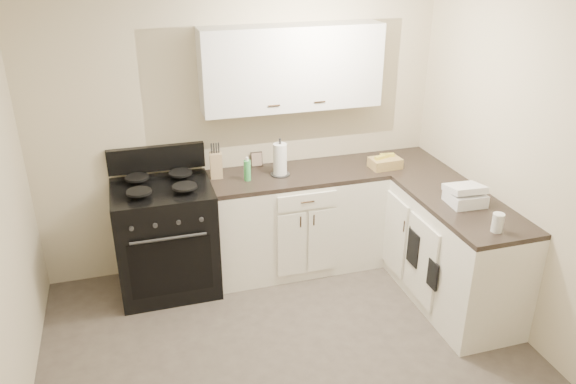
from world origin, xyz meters
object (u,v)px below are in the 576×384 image
object	(u,v)px
stove	(166,240)
countertop_grill	(465,198)
paper_towel	(280,160)
knife_block	(216,165)
wicker_basket	(385,163)

from	to	relation	value
stove	countertop_grill	bearing A→B (deg)	-22.97
stove	countertop_grill	distance (m)	2.50
stove	paper_towel	distance (m)	1.20
knife_block	paper_towel	size ratio (longest dim) A/B	0.79
stove	wicker_basket	world-z (taller)	wicker_basket
wicker_basket	paper_towel	bearing A→B (deg)	173.44
paper_towel	knife_block	bearing A→B (deg)	169.66
stove	knife_block	world-z (taller)	knife_block
knife_block	wicker_basket	size ratio (longest dim) A/B	0.83
paper_towel	wicker_basket	xyz separation A→B (m)	(0.95, -0.11, -0.10)
stove	countertop_grill	size ratio (longest dim) A/B	3.74
stove	paper_towel	world-z (taller)	paper_towel
stove	countertop_grill	world-z (taller)	countertop_grill
paper_towel	countertop_grill	size ratio (longest dim) A/B	1.07
knife_block	countertop_grill	bearing A→B (deg)	-25.89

